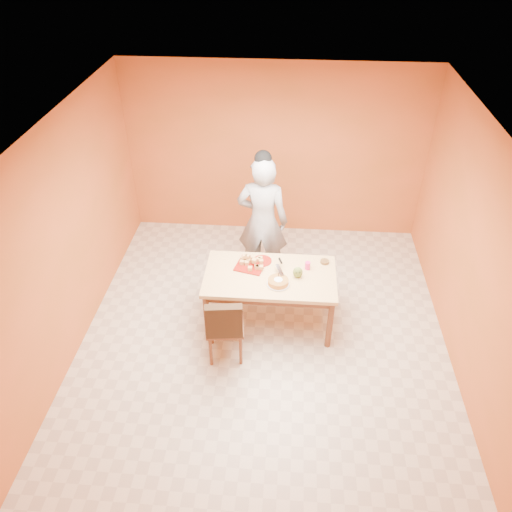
# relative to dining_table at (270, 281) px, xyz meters

# --- Properties ---
(floor) EXTENTS (5.00, 5.00, 0.00)m
(floor) POSITION_rel_dining_table_xyz_m (-0.05, -0.28, -0.67)
(floor) COLOR beige
(floor) RESTS_ON ground
(ceiling) EXTENTS (5.00, 5.00, 0.00)m
(ceiling) POSITION_rel_dining_table_xyz_m (-0.05, -0.28, 2.03)
(ceiling) COLOR silver
(ceiling) RESTS_ON wall_back
(wall_back) EXTENTS (4.50, 0.00, 4.50)m
(wall_back) POSITION_rel_dining_table_xyz_m (-0.05, 2.22, 0.68)
(wall_back) COLOR #D76131
(wall_back) RESTS_ON floor
(wall_left) EXTENTS (0.00, 5.00, 5.00)m
(wall_left) POSITION_rel_dining_table_xyz_m (-2.30, -0.28, 0.68)
(wall_left) COLOR #D76131
(wall_left) RESTS_ON floor
(wall_right) EXTENTS (0.00, 5.00, 5.00)m
(wall_right) POSITION_rel_dining_table_xyz_m (2.20, -0.28, 0.68)
(wall_right) COLOR #D76131
(wall_right) RESTS_ON floor
(dining_table) EXTENTS (1.60, 0.90, 0.76)m
(dining_table) POSITION_rel_dining_table_xyz_m (0.00, 0.00, 0.00)
(dining_table) COLOR #ECC77B
(dining_table) RESTS_ON floor
(dining_chair) EXTENTS (0.48, 0.55, 0.94)m
(dining_chair) POSITION_rel_dining_table_xyz_m (-0.49, -0.63, -0.18)
(dining_chair) COLOR brown
(dining_chair) RESTS_ON floor
(pastry_pile) EXTENTS (0.31, 0.31, 0.10)m
(pastry_pile) POSITION_rel_dining_table_xyz_m (-0.25, 0.17, 0.16)
(pastry_pile) COLOR tan
(pastry_pile) RESTS_ON pastry_platter
(person) EXTENTS (0.73, 0.51, 1.89)m
(person) POSITION_rel_dining_table_xyz_m (-0.15, 0.91, 0.28)
(person) COLOR #97989A
(person) RESTS_ON floor
(pastry_platter) EXTENTS (0.41, 0.41, 0.02)m
(pastry_platter) POSITION_rel_dining_table_xyz_m (-0.25, 0.17, 0.10)
(pastry_platter) COLOR maroon
(pastry_platter) RESTS_ON dining_table
(red_dinner_plate) EXTENTS (0.28, 0.28, 0.01)m
(red_dinner_plate) POSITION_rel_dining_table_xyz_m (-0.11, 0.27, 0.10)
(red_dinner_plate) COLOR maroon
(red_dinner_plate) RESTS_ON dining_table
(white_cake_plate) EXTENTS (0.30, 0.30, 0.01)m
(white_cake_plate) POSITION_rel_dining_table_xyz_m (0.10, -0.17, 0.10)
(white_cake_plate) COLOR silver
(white_cake_plate) RESTS_ON dining_table
(sponge_cake) EXTENTS (0.31, 0.31, 0.06)m
(sponge_cake) POSITION_rel_dining_table_xyz_m (0.10, -0.17, 0.13)
(sponge_cake) COLOR #C27E32
(sponge_cake) RESTS_ON white_cake_plate
(cake_server) EXTENTS (0.12, 0.24, 0.01)m
(cake_server) POSITION_rel_dining_table_xyz_m (0.11, 0.01, 0.17)
(cake_server) COLOR silver
(cake_server) RESTS_ON sponge_cake
(egg_ornament) EXTENTS (0.15, 0.13, 0.15)m
(egg_ornament) POSITION_rel_dining_table_xyz_m (0.33, -0.02, 0.17)
(egg_ornament) COLOR olive
(egg_ornament) RESTS_ON dining_table
(magenta_glass) EXTENTS (0.08, 0.08, 0.10)m
(magenta_glass) POSITION_rel_dining_table_xyz_m (0.45, 0.16, 0.14)
(magenta_glass) COLOR #DF2175
(magenta_glass) RESTS_ON dining_table
(checker_tin) EXTENTS (0.12, 0.12, 0.03)m
(checker_tin) POSITION_rel_dining_table_xyz_m (0.67, 0.30, 0.11)
(checker_tin) COLOR #3A250F
(checker_tin) RESTS_ON dining_table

